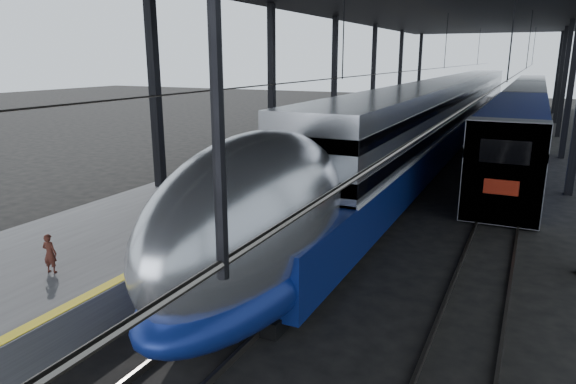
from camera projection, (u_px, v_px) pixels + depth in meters
The scene contains 8 objects.
ground at pixel (212, 279), 14.66m from camera, with size 160.00×160.00×0.00m, color black.
platform at pixel (339, 147), 33.44m from camera, with size 6.00×80.00×1.00m, color #4C4C4F.
yellow_strip at pixel (381, 142), 32.14m from camera, with size 0.30×80.00×0.01m, color yellow.
rails at pixel (467, 164), 30.19m from camera, with size 6.52×80.00×0.16m.
canopy at pixel (433, 3), 28.99m from camera, with size 18.00×75.00×9.47m.
tgv_train at pixel (444, 115), 36.46m from camera, with size 3.22×65.20×4.62m.
second_train at pixel (525, 109), 42.41m from camera, with size 2.86×56.05×3.94m.
child at pixel (50, 253), 12.52m from camera, with size 0.36×0.24×1.00m, color #472017.
Camera 1 is at (7.84, -11.27, 6.12)m, focal length 32.00 mm.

